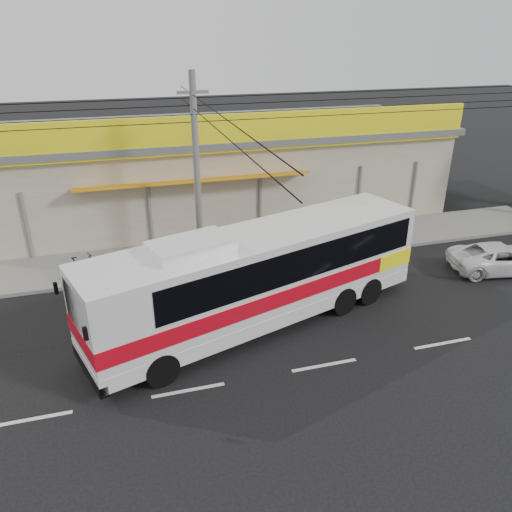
{
  "coord_description": "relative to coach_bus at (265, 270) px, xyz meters",
  "views": [
    {
      "loc": [
        -5.21,
        -13.38,
        9.03
      ],
      "look_at": [
        -0.79,
        2.0,
        1.63
      ],
      "focal_mm": 35.0,
      "sensor_mm": 36.0,
      "label": 1
    }
  ],
  "objects": [
    {
      "name": "lane_markings",
      "position": [
        0.97,
        -2.8,
        -1.9
      ],
      "size": [
        50.0,
        0.12,
        0.01
      ],
      "primitive_type": null,
      "color": "silver",
      "rests_on": "ground"
    },
    {
      "name": "ground",
      "position": [
        0.97,
        -0.3,
        -1.9
      ],
      "size": [
        120.0,
        120.0,
        0.0
      ],
      "primitive_type": "plane",
      "color": "black",
      "rests_on": "ground"
    },
    {
      "name": "coach_bus",
      "position": [
        0.0,
        0.0,
        0.0
      ],
      "size": [
        11.73,
        5.89,
        3.56
      ],
      "rotation": [
        0.0,
        0.0,
        0.31
      ],
      "color": "silver",
      "rests_on": "ground"
    },
    {
      "name": "motorbike_dark",
      "position": [
        -5.9,
        4.61,
        -1.26
      ],
      "size": [
        1.7,
        0.95,
        0.98
      ],
      "primitive_type": "imported",
      "rotation": [
        0.0,
        0.0,
        1.88
      ],
      "color": "black",
      "rests_on": "sidewalk"
    },
    {
      "name": "utility_pole",
      "position": [
        -1.27,
        4.82,
        4.4
      ],
      "size": [
        34.0,
        14.0,
        7.64
      ],
      "color": "#5F5F5C",
      "rests_on": "ground"
    },
    {
      "name": "white_car",
      "position": [
        10.22,
        1.0,
        -1.34
      ],
      "size": [
        4.34,
        2.59,
        1.13
      ],
      "primitive_type": "imported",
      "rotation": [
        0.0,
        0.0,
        1.38
      ],
      "color": "white",
      "rests_on": "ground"
    },
    {
      "name": "storefront_building",
      "position": [
        0.97,
        11.23,
        0.4
      ],
      "size": [
        22.6,
        9.2,
        5.7
      ],
      "color": "#A69C86",
      "rests_on": "ground"
    },
    {
      "name": "sidewalk",
      "position": [
        0.97,
        5.7,
        -1.83
      ],
      "size": [
        30.0,
        3.2,
        0.15
      ],
      "primitive_type": "cube",
      "color": "slate",
      "rests_on": "ground"
    }
  ]
}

